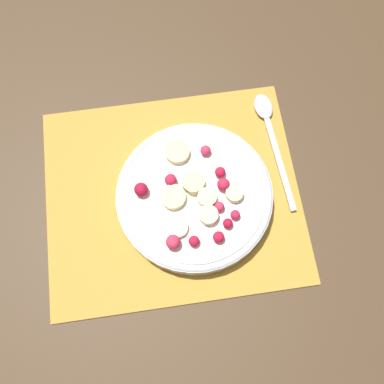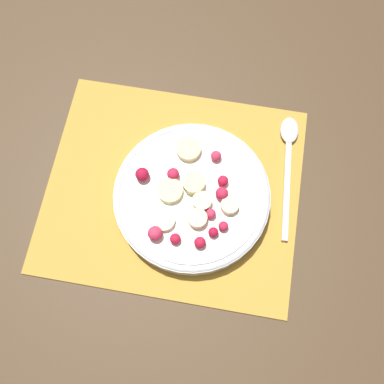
% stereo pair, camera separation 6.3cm
% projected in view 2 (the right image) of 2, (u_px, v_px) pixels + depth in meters
% --- Properties ---
extents(ground_plane, '(3.00, 3.00, 0.00)m').
position_uv_depth(ground_plane, '(173.00, 189.00, 0.67)').
color(ground_plane, '#4C3823').
extents(placemat, '(0.39, 0.34, 0.01)m').
position_uv_depth(placemat, '(173.00, 188.00, 0.67)').
color(placemat, gold).
rests_on(placemat, ground_plane).
extents(fruit_bowl, '(0.24, 0.24, 0.05)m').
position_uv_depth(fruit_bowl, '(192.00, 196.00, 0.64)').
color(fruit_bowl, silver).
rests_on(fruit_bowl, placemat).
extents(spoon, '(0.03, 0.21, 0.01)m').
position_uv_depth(spoon, '(288.00, 150.00, 0.68)').
color(spoon, silver).
rests_on(spoon, placemat).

